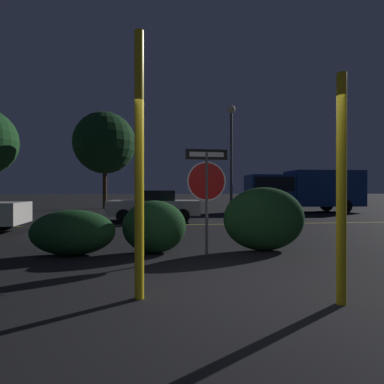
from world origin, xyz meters
TOP-DOWN VIEW (x-y plane):
  - ground_plane at (0.00, 0.00)m, footprint 260.00×260.00m
  - road_center_stripe at (0.00, 8.07)m, footprint 38.72×0.12m
  - stop_sign at (0.09, 2.39)m, footprint 0.90×0.06m
  - yellow_pole_left at (-1.18, -0.07)m, footprint 0.12×0.12m
  - yellow_pole_right at (1.24, -0.53)m, footprint 0.12×0.12m
  - hedge_bush_1 at (-2.73, 2.66)m, footprint 1.75×0.88m
  - hedge_bush_2 at (-1.02, 2.70)m, footprint 1.38×0.91m
  - hedge_bush_3 at (1.46, 2.68)m, footprint 1.89×0.73m
  - passing_car_2 at (-1.09, 9.72)m, footprint 4.15×2.15m
  - delivery_truck at (8.14, 14.33)m, footprint 7.24×2.55m
  - street_lamp at (3.48, 13.92)m, footprint 0.51×0.51m
  - tree_1 at (-5.06, 19.91)m, footprint 4.76×4.76m

SIDE VIEW (x-z plane):
  - ground_plane at x=0.00m, z-range 0.00..0.00m
  - road_center_stripe at x=0.00m, z-range 0.00..0.01m
  - hedge_bush_1 at x=-2.73m, z-range 0.00..0.96m
  - hedge_bush_2 at x=-1.02m, z-range 0.00..1.15m
  - passing_car_2 at x=-1.09m, z-range 0.01..1.39m
  - hedge_bush_3 at x=1.46m, z-range 0.00..1.44m
  - yellow_pole_right at x=1.24m, z-range 0.00..2.77m
  - delivery_truck at x=8.14m, z-range 0.17..2.81m
  - stop_sign at x=0.09m, z-range 0.45..2.70m
  - yellow_pole_left at x=-1.18m, z-range 0.00..3.37m
  - street_lamp at x=3.48m, z-range 1.26..7.83m
  - tree_1 at x=-5.06m, z-range 1.34..8.81m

